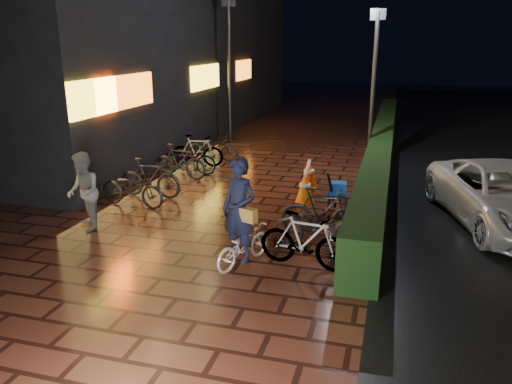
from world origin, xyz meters
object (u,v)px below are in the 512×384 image
(bystander_person, at_px, (84,192))
(traffic_barrier, at_px, (307,180))
(cyclist, at_px, (241,227))
(cart_assembly, at_px, (337,190))
(van, at_px, (506,196))

(bystander_person, xyz_separation_m, traffic_barrier, (4.15, 3.85, -0.47))
(cyclist, bearing_deg, cart_assembly, 69.95)
(van, xyz_separation_m, traffic_barrier, (-4.60, 1.16, -0.29))
(bystander_person, height_order, traffic_barrier, bystander_person)
(bystander_person, relative_size, van, 0.35)
(cyclist, bearing_deg, bystander_person, 167.45)
(cyclist, relative_size, traffic_barrier, 1.07)
(bystander_person, distance_m, van, 9.16)
(cyclist, xyz_separation_m, cart_assembly, (1.30, 3.57, -0.24))
(cart_assembly, bearing_deg, van, -0.47)
(bystander_person, relative_size, cyclist, 0.84)
(bystander_person, height_order, van, bystander_person)
(van, relative_size, cart_assembly, 4.78)
(bystander_person, xyz_separation_m, cyclist, (3.78, -0.84, -0.10))
(bystander_person, relative_size, traffic_barrier, 0.90)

